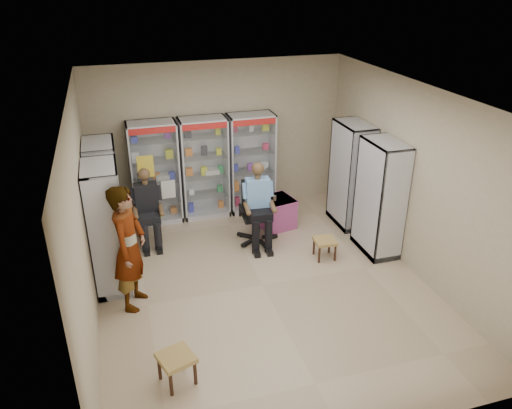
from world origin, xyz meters
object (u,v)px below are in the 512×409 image
object	(u,v)px
pink_trunk	(276,213)
woven_stool_a	(324,248)
cabinet_back_right	(251,163)
cabinet_left_near	(107,228)
standing_man	(129,248)
cabinet_right_near	(380,198)
cabinet_right_far	(351,175)
cabinet_back_left	(155,173)
woven_stool_b	(177,369)
cabinet_back_mid	(204,168)
office_chair	(257,212)
seated_shopkeeper	(257,206)
wooden_chair	(148,217)
cabinet_left_far	(106,199)

from	to	relation	value
pink_trunk	woven_stool_a	distance (m)	1.40
cabinet_back_right	cabinet_left_near	distance (m)	3.48
woven_stool_a	standing_man	size ratio (longest dim) A/B	0.19
cabinet_right_near	cabinet_right_far	bearing A→B (deg)	0.00
cabinet_back_left	cabinet_right_near	xyz separation A→B (m)	(3.53, -2.23, 0.00)
cabinet_right_near	cabinet_left_near	xyz separation A→B (m)	(-4.46, 0.20, 0.00)
cabinet_right_near	woven_stool_b	xyz separation A→B (m)	(-3.81, -2.14, -0.80)
cabinet_right_near	cabinet_back_mid	bearing A→B (deg)	49.16
office_chair	woven_stool_a	xyz separation A→B (m)	(0.95, -0.91, -0.39)
seated_shopkeeper	standing_man	bearing A→B (deg)	-146.25
cabinet_right_near	seated_shopkeeper	world-z (taller)	cabinet_right_near
woven_stool_a	standing_man	distance (m)	3.33
cabinet_back_mid	cabinet_right_far	distance (m)	2.82
pink_trunk	seated_shopkeeper	bearing A→B (deg)	-137.85
wooden_chair	cabinet_right_near	bearing A→B (deg)	-21.64
woven_stool_b	cabinet_left_far	bearing A→B (deg)	100.69
cabinet_left_near	cabinet_back_mid	bearing A→B (deg)	137.20
cabinet_back_mid	pink_trunk	distance (m)	1.65
cabinet_right_near	woven_stool_a	size ratio (longest dim) A/B	5.65
cabinet_right_near	cabinet_left_near	bearing A→B (deg)	87.43
wooden_chair	seated_shopkeeper	bearing A→B (deg)	-18.85
cabinet_right_near	woven_stool_b	size ratio (longest dim) A/B	5.07
cabinet_back_left	cabinet_left_near	world-z (taller)	same
cabinet_back_mid	wooden_chair	distance (m)	1.50
cabinet_back_left	cabinet_left_far	distance (m)	1.32
cabinet_back_right	wooden_chair	xyz separation A→B (m)	(-2.15, -0.73, -0.53)
cabinet_right_far	cabinet_left_near	size ratio (longest dim) A/B	1.00
cabinet_back_right	woven_stool_a	size ratio (longest dim) A/B	5.65
woven_stool_a	cabinet_right_far	bearing A→B (deg)	48.70
pink_trunk	woven_stool_a	size ratio (longest dim) A/B	1.69
cabinet_back_mid	cabinet_right_far	bearing A→B (deg)	-23.65
cabinet_right_near	woven_stool_a	xyz separation A→B (m)	(-0.96, 0.00, -0.82)
cabinet_back_right	cabinet_left_far	bearing A→B (deg)	-161.81
office_chair	wooden_chair	bearing A→B (deg)	167.10
woven_stool_b	cabinet_left_near	bearing A→B (deg)	105.52
cabinet_back_right	standing_man	size ratio (longest dim) A/B	1.05
cabinet_left_far	wooden_chair	xyz separation A→B (m)	(0.68, 0.20, -0.53)
pink_trunk	cabinet_back_right	bearing A→B (deg)	105.07
cabinet_back_left	cabinet_back_mid	distance (m)	0.95
cabinet_back_mid	office_chair	xyz separation A→B (m)	(0.67, -1.32, -0.43)
cabinet_back_mid	pink_trunk	bearing A→B (deg)	-36.96
cabinet_left_near	woven_stool_a	bearing A→B (deg)	86.76
cabinet_back_mid	cabinet_left_near	bearing A→B (deg)	-132.80
woven_stool_b	cabinet_back_right	bearing A→B (deg)	63.46
cabinet_back_mid	cabinet_left_near	world-z (taller)	same
cabinet_back_right	woven_stool_b	distance (m)	4.95
cabinet_right_far	woven_stool_a	xyz separation A→B (m)	(-0.96, -1.10, -0.82)
wooden_chair	office_chair	xyz separation A→B (m)	(1.87, -0.59, 0.10)
woven_stool_b	cabinet_right_near	bearing A→B (deg)	29.28
wooden_chair	standing_man	bearing A→B (deg)	-101.85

